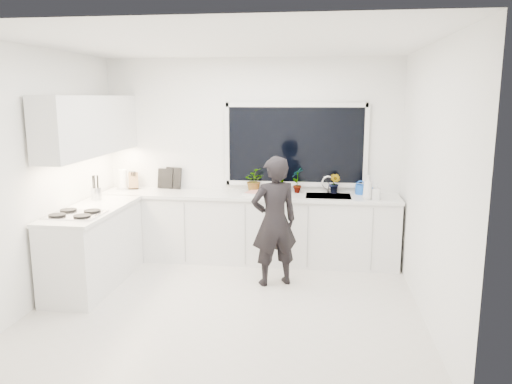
# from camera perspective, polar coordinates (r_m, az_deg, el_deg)

# --- Properties ---
(floor) EXTENTS (4.00, 3.50, 0.02)m
(floor) POSITION_cam_1_polar(r_m,az_deg,el_deg) (5.51, -3.09, -12.66)
(floor) COLOR beige
(floor) RESTS_ON ground
(wall_back) EXTENTS (4.00, 0.02, 2.70)m
(wall_back) POSITION_cam_1_polar(r_m,az_deg,el_deg) (6.84, -0.51, 3.83)
(wall_back) COLOR white
(wall_back) RESTS_ON ground
(wall_left) EXTENTS (0.02, 3.50, 2.70)m
(wall_left) POSITION_cam_1_polar(r_m,az_deg,el_deg) (5.84, -23.02, 1.74)
(wall_left) COLOR white
(wall_left) RESTS_ON ground
(wall_right) EXTENTS (0.02, 3.50, 2.70)m
(wall_right) POSITION_cam_1_polar(r_m,az_deg,el_deg) (5.15, 19.32, 0.87)
(wall_right) COLOR white
(wall_right) RESTS_ON ground
(ceiling) EXTENTS (4.00, 3.50, 0.02)m
(ceiling) POSITION_cam_1_polar(r_m,az_deg,el_deg) (5.08, -3.42, 16.73)
(ceiling) COLOR white
(ceiling) RESTS_ON wall_back
(window) EXTENTS (1.80, 0.02, 1.00)m
(window) POSITION_cam_1_polar(r_m,az_deg,el_deg) (6.73, 4.53, 5.39)
(window) COLOR black
(window) RESTS_ON wall_back
(base_cabinets_back) EXTENTS (3.92, 0.58, 0.88)m
(base_cabinets_back) POSITION_cam_1_polar(r_m,az_deg,el_deg) (6.72, -0.87, -4.22)
(base_cabinets_back) COLOR white
(base_cabinets_back) RESTS_ON floor
(base_cabinets_left) EXTENTS (0.58, 1.60, 0.88)m
(base_cabinets_left) POSITION_cam_1_polar(r_m,az_deg,el_deg) (6.18, -18.02, -6.13)
(base_cabinets_left) COLOR white
(base_cabinets_left) RESTS_ON floor
(countertop_back) EXTENTS (3.94, 0.62, 0.04)m
(countertop_back) POSITION_cam_1_polar(r_m,az_deg,el_deg) (6.60, -0.89, -0.39)
(countertop_back) COLOR silver
(countertop_back) RESTS_ON base_cabinets_back
(countertop_left) EXTENTS (0.62, 1.60, 0.04)m
(countertop_left) POSITION_cam_1_polar(r_m,az_deg,el_deg) (6.06, -18.28, -1.96)
(countertop_left) COLOR silver
(countertop_left) RESTS_ON base_cabinets_left
(upper_cabinets) EXTENTS (0.34, 2.10, 0.70)m
(upper_cabinets) POSITION_cam_1_polar(r_m,az_deg,el_deg) (6.30, -18.41, 7.24)
(upper_cabinets) COLOR white
(upper_cabinets) RESTS_ON wall_left
(sink) EXTENTS (0.58, 0.42, 0.14)m
(sink) POSITION_cam_1_polar(r_m,az_deg,el_deg) (6.55, 8.25, -0.86)
(sink) COLOR silver
(sink) RESTS_ON countertop_back
(faucet) EXTENTS (0.03, 0.03, 0.22)m
(faucet) POSITION_cam_1_polar(r_m,az_deg,el_deg) (6.72, 8.27, 0.82)
(faucet) COLOR silver
(faucet) RESTS_ON countertop_back
(stovetop) EXTENTS (0.56, 0.48, 0.03)m
(stovetop) POSITION_cam_1_polar(r_m,az_deg,el_deg) (5.76, -19.97, -2.37)
(stovetop) COLOR black
(stovetop) RESTS_ON countertop_left
(person) EXTENTS (0.66, 0.56, 1.53)m
(person) POSITION_cam_1_polar(r_m,az_deg,el_deg) (5.80, 2.10, -3.37)
(person) COLOR black
(person) RESTS_ON floor
(pizza_tray) EXTENTS (0.54, 0.47, 0.03)m
(pizza_tray) POSITION_cam_1_polar(r_m,az_deg,el_deg) (6.55, 0.90, -0.17)
(pizza_tray) COLOR silver
(pizza_tray) RESTS_ON countertop_back
(pizza) EXTENTS (0.49, 0.42, 0.01)m
(pizza) POSITION_cam_1_polar(r_m,az_deg,el_deg) (6.55, 0.90, -0.02)
(pizza) COLOR #C14319
(pizza) RESTS_ON pizza_tray
(watering_can) EXTENTS (0.17, 0.17, 0.13)m
(watering_can) POSITION_cam_1_polar(r_m,az_deg,el_deg) (6.71, 11.86, 0.29)
(watering_can) COLOR blue
(watering_can) RESTS_ON countertop_back
(paper_towel_roll) EXTENTS (0.14, 0.14, 0.26)m
(paper_towel_roll) POSITION_cam_1_polar(r_m,az_deg,el_deg) (7.15, -14.94, 1.34)
(paper_towel_roll) COLOR white
(paper_towel_roll) RESTS_ON countertop_back
(knife_block) EXTENTS (0.16, 0.14, 0.22)m
(knife_block) POSITION_cam_1_polar(r_m,az_deg,el_deg) (7.14, -13.82, 1.22)
(knife_block) COLOR #956A45
(knife_block) RESTS_ON countertop_back
(utensil_crock) EXTENTS (0.14, 0.14, 0.16)m
(utensil_crock) POSITION_cam_1_polar(r_m,az_deg,el_deg) (6.50, -17.80, -0.19)
(utensil_crock) COLOR #AAAAAE
(utensil_crock) RESTS_ON countertop_left
(picture_frame_large) EXTENTS (0.22, 0.05, 0.28)m
(picture_frame_large) POSITION_cam_1_polar(r_m,az_deg,el_deg) (7.09, -10.32, 1.53)
(picture_frame_large) COLOR black
(picture_frame_large) RESTS_ON countertop_back
(picture_frame_small) EXTENTS (0.25, 0.09, 0.30)m
(picture_frame_small) POSITION_cam_1_polar(r_m,az_deg,el_deg) (7.05, -9.43, 1.59)
(picture_frame_small) COLOR black
(picture_frame_small) RESTS_ON countertop_back
(herb_plants) EXTENTS (1.37, 0.37, 0.34)m
(herb_plants) POSITION_cam_1_polar(r_m,az_deg,el_deg) (6.70, 2.31, 1.30)
(herb_plants) COLOR #26662D
(herb_plants) RESTS_ON countertop_back
(soap_bottles) EXTENTS (0.22, 0.12, 0.31)m
(soap_bottles) POSITION_cam_1_polar(r_m,az_deg,el_deg) (6.40, 12.94, 0.42)
(soap_bottles) COLOR #D8BF66
(soap_bottles) RESTS_ON countertop_back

